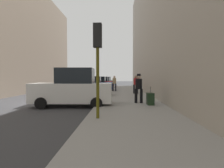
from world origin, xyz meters
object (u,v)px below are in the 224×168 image
parked_gray_coupe (103,82)px  pedestrian_in_red_jacket (136,84)px  parked_white_van (73,89)px  traffic_light (98,50)px  parked_blue_sedan (96,84)px  parked_dark_green_sedan (105,81)px  parked_red_hatchback (100,83)px  fire_hydrant (108,91)px  rolling_suitcase (150,99)px  pedestrian_with_fedora (139,87)px  pedestrian_in_tan_coat (114,83)px  parked_silver_sedan (88,87)px

parked_gray_coupe → pedestrian_in_red_jacket: (4.34, -14.78, 0.26)m
parked_white_van → traffic_light: size_ratio=1.29×
parked_blue_sedan → traffic_light: (1.85, -14.37, 1.91)m
parked_gray_coupe → parked_dark_green_sedan: bearing=90.0°
parked_blue_sedan → parked_red_hatchback: same height
fire_hydrant → parked_blue_sedan: bearing=106.2°
fire_hydrant → rolling_suitcase: bearing=-61.2°
parked_red_hatchback → pedestrian_with_fedora: bearing=-75.9°
parked_blue_sedan → parked_dark_green_sedan: (0.00, 15.92, 0.00)m
pedestrian_with_fedora → pedestrian_in_red_jacket: 6.01m
parked_red_hatchback → parked_gray_coupe: bearing=90.0°
pedestrian_with_fedora → pedestrian_in_red_jacket: pedestrian_with_fedora is taller
traffic_light → pedestrian_in_tan_coat: size_ratio=2.11×
pedestrian_in_tan_coat → parked_gray_coupe: bearing=100.8°
parked_white_van → rolling_suitcase: parked_white_van is taller
parked_dark_green_sedan → rolling_suitcase: (4.48, -26.97, -0.36)m
parked_dark_green_sedan → fire_hydrant: 22.18m
parked_silver_sedan → pedestrian_in_red_jacket: pedestrian_in_red_jacket is taller
parked_dark_green_sedan → parked_silver_sedan: bearing=-90.0°
parked_silver_sedan → pedestrian_with_fedora: bearing=-49.4°
parked_blue_sedan → parked_red_hatchback: bearing=90.0°
parked_silver_sedan → rolling_suitcase: size_ratio=4.10×
parked_silver_sedan → fire_hydrant: parked_silver_sedan is taller
pedestrian_with_fedora → pedestrian_in_red_jacket: size_ratio=1.04×
pedestrian_in_red_jacket → parked_red_hatchback: bearing=114.5°
parked_silver_sedan → parked_dark_green_sedan: size_ratio=1.01×
parked_silver_sedan → parked_gray_coupe: bearing=90.0°
parked_red_hatchback → pedestrian_in_red_jacket: size_ratio=2.48×
pedestrian_with_fedora → rolling_suitcase: 1.12m
fire_hydrant → rolling_suitcase: size_ratio=0.68×
parked_red_hatchback → traffic_light: traffic_light is taller
parked_silver_sedan → parked_red_hatchback: bearing=90.0°
parked_gray_coupe → pedestrian_with_fedora: bearing=-79.4°
parked_white_van → pedestrian_in_red_jacket: (4.34, 6.49, 0.07)m
parked_gray_coupe → parked_red_hatchback: bearing=-90.0°
parked_silver_sedan → pedestrian_in_red_jacket: size_ratio=2.49×
fire_hydrant → pedestrian_in_tan_coat: 4.91m
fire_hydrant → pedestrian_with_fedora: pedestrian_with_fedora is taller
fire_hydrant → pedestrian_with_fedora: 4.70m
parked_blue_sedan → pedestrian_in_tan_coat: (2.24, -1.34, 0.26)m
parked_white_van → parked_red_hatchback: bearing=90.0°
rolling_suitcase → parked_dark_green_sedan: bearing=99.4°
parked_dark_green_sedan → rolling_suitcase: 27.34m
parked_gray_coupe → fire_hydrant: bearing=-83.8°
traffic_light → pedestrian_with_fedora: size_ratio=2.03×
fire_hydrant → traffic_light: 8.49m
pedestrian_in_tan_coat → parked_blue_sedan: bearing=149.1°
parked_silver_sedan → parked_blue_sedan: (0.00, 5.80, 0.00)m
parked_white_van → parked_dark_green_sedan: 26.76m
parked_red_hatchback → pedestrian_with_fedora: pedestrian_with_fedora is taller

